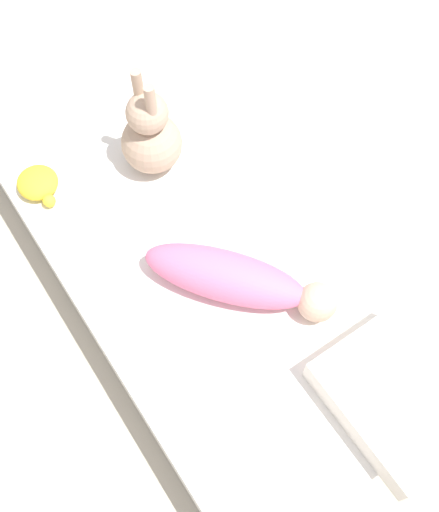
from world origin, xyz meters
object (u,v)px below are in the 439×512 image
Objects in this scene: turtle_plush at (38,184)px; bunny_plush at (151,136)px; pillow at (395,399)px; swaddled_baby at (237,279)px.

bunny_plush is at bearing 72.81° from turtle_plush.
turtle_plush is at bearing -107.19° from bunny_plush.
pillow is 1.23m from turtle_plush.
bunny_plush is (-0.53, 0.04, 0.07)m from swaddled_baby.
pillow is (0.50, 0.15, -0.02)m from swaddled_baby.
swaddled_baby reaches higher than turtle_plush.
swaddled_baby reaches higher than pillow.
bunny_plush reaches higher than turtle_plush.
pillow reaches higher than turtle_plush.
swaddled_baby is 0.71m from turtle_plush.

